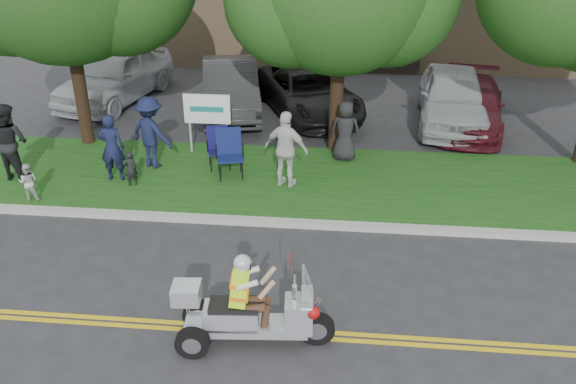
# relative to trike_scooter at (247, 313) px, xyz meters

# --- Properties ---
(ground) EXTENTS (120.00, 120.00, 0.00)m
(ground) POSITION_rel_trike_scooter_xyz_m (0.68, 0.78, -0.59)
(ground) COLOR #28282B
(ground) RESTS_ON ground
(centerline_near) EXTENTS (60.00, 0.10, 0.01)m
(centerline_near) POSITION_rel_trike_scooter_xyz_m (0.68, 0.20, -0.59)
(centerline_near) COLOR gold
(centerline_near) RESTS_ON ground
(centerline_far) EXTENTS (60.00, 0.10, 0.01)m
(centerline_far) POSITION_rel_trike_scooter_xyz_m (0.68, 0.36, -0.59)
(centerline_far) COLOR gold
(centerline_far) RESTS_ON ground
(curb) EXTENTS (60.00, 0.25, 0.12)m
(curb) POSITION_rel_trike_scooter_xyz_m (0.68, 3.83, -0.53)
(curb) COLOR #A8A89E
(curb) RESTS_ON ground
(grass_verge) EXTENTS (60.00, 4.00, 0.10)m
(grass_verge) POSITION_rel_trike_scooter_xyz_m (0.68, 5.98, -0.54)
(grass_verge) COLOR #124512
(grass_verge) RESTS_ON ground
(commercial_building) EXTENTS (18.00, 8.20, 4.00)m
(commercial_building) POSITION_rel_trike_scooter_xyz_m (2.68, 19.76, 1.42)
(commercial_building) COLOR #9E7F5B
(commercial_building) RESTS_ON ground
(business_sign) EXTENTS (1.25, 0.06, 1.75)m
(business_sign) POSITION_rel_trike_scooter_xyz_m (-2.22, 7.38, 0.66)
(business_sign) COLOR silver
(business_sign) RESTS_ON ground
(trike_scooter) EXTENTS (2.60, 0.90, 1.70)m
(trike_scooter) POSITION_rel_trike_scooter_xyz_m (0.00, 0.00, 0.00)
(trike_scooter) COLOR black
(trike_scooter) RESTS_ON ground
(lawn_chair_a) EXTENTS (0.77, 0.79, 1.20)m
(lawn_chair_a) POSITION_rel_trike_scooter_xyz_m (-1.41, 6.06, 0.19)
(lawn_chair_a) COLOR black
(lawn_chair_a) RESTS_ON grass_verge
(lawn_chair_b) EXTENTS (0.70, 0.71, 1.06)m
(lawn_chair_b) POSITION_rel_trike_scooter_xyz_m (-1.78, 6.53, 0.11)
(lawn_chair_b) COLOR black
(lawn_chair_b) RESTS_ON grass_verge
(spectator_adult_left) EXTENTS (0.65, 0.46, 1.71)m
(spectator_adult_left) POSITION_rel_trike_scooter_xyz_m (-4.19, 5.51, 0.36)
(spectator_adult_left) COLOR #131837
(spectator_adult_left) RESTS_ON grass_verge
(spectator_adult_mid) EXTENTS (1.11, 0.97, 1.93)m
(spectator_adult_mid) POSITION_rel_trike_scooter_xyz_m (-6.69, 5.35, 0.48)
(spectator_adult_mid) COLOR black
(spectator_adult_mid) RESTS_ON grass_verge
(spectator_adult_right) EXTENTS (1.20, 0.79, 1.89)m
(spectator_adult_right) POSITION_rel_trike_scooter_xyz_m (0.07, 5.58, 0.46)
(spectator_adult_right) COLOR silver
(spectator_adult_right) RESTS_ON grass_verge
(spectator_chair_a) EXTENTS (1.39, 1.12, 1.87)m
(spectator_chair_a) POSITION_rel_trike_scooter_xyz_m (-3.47, 6.35, 0.45)
(spectator_chair_a) COLOR #151A3B
(spectator_chair_a) RESTS_ON grass_verge
(spectator_chair_b) EXTENTS (0.86, 0.62, 1.63)m
(spectator_chair_b) POSITION_rel_trike_scooter_xyz_m (1.45, 7.27, 0.32)
(spectator_chair_b) COLOR black
(spectator_chair_b) RESTS_ON grass_verge
(child_left) EXTENTS (0.38, 0.34, 0.88)m
(child_left) POSITION_rel_trike_scooter_xyz_m (-3.68, 5.22, -0.05)
(child_left) COLOR black
(child_left) RESTS_ON grass_verge
(child_right) EXTENTS (0.49, 0.41, 0.91)m
(child_right) POSITION_rel_trike_scooter_xyz_m (-5.79, 4.27, -0.03)
(child_right) COLOR #B8B8B2
(child_right) RESTS_ON grass_verge
(parked_car_far_left) EXTENTS (3.16, 5.54, 1.77)m
(parked_car_far_left) POSITION_rel_trike_scooter_xyz_m (-6.36, 11.68, 0.29)
(parked_car_far_left) COLOR #AAACB2
(parked_car_far_left) RESTS_ON ground
(parked_car_left) EXTENTS (2.69, 5.16, 1.62)m
(parked_car_left) POSITION_rel_trike_scooter_xyz_m (-2.27, 10.96, 0.22)
(parked_car_left) COLOR #2C2C2F
(parked_car_left) RESTS_ON ground
(parked_car_mid) EXTENTS (4.21, 5.65, 1.43)m
(parked_car_mid) POSITION_rel_trike_scooter_xyz_m (0.22, 11.02, 0.12)
(parked_car_mid) COLOR black
(parked_car_mid) RESTS_ON ground
(parked_car_right) EXTENTS (2.72, 4.98, 1.37)m
(parked_car_right) POSITION_rel_trike_scooter_xyz_m (5.18, 10.33, 0.09)
(parked_car_right) COLOR #461018
(parked_car_right) RESTS_ON ground
(parked_car_far_right) EXTENTS (2.43, 5.14, 1.70)m
(parked_car_far_right) POSITION_rel_trike_scooter_xyz_m (4.68, 10.56, 0.26)
(parked_car_far_right) COLOR #A7A9AE
(parked_car_far_right) RESTS_ON ground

